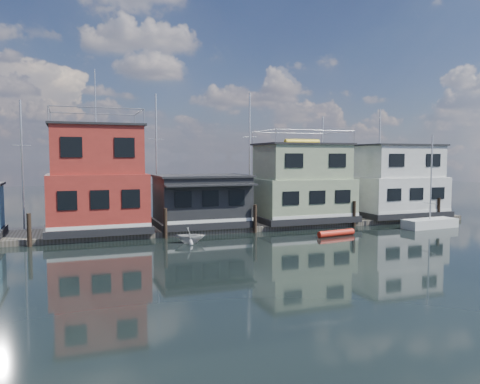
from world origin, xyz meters
name	(u,v)px	position (x,y,z in m)	size (l,w,h in m)	color
ground	(267,260)	(0.00, 0.00, 0.00)	(160.00, 160.00, 0.00)	black
dock	(208,227)	(0.00, 12.00, 0.20)	(48.00, 5.00, 0.40)	#595147
houseboat_red	(97,181)	(-8.50, 12.00, 4.10)	(7.40, 5.90, 11.86)	black
houseboat_dark	(202,200)	(-0.50, 11.98, 2.42)	(7.40, 6.10, 4.06)	black
houseboat_green	(302,184)	(8.50, 12.00, 3.55)	(8.40, 5.90, 7.03)	black
houseboat_white	(396,182)	(18.50, 12.00, 3.54)	(8.40, 5.90, 6.66)	black
pilings	(214,221)	(-0.33, 9.20, 1.10)	(42.28, 0.28, 2.20)	#2D2116
background_masts	(237,161)	(4.76, 18.00, 5.55)	(36.40, 0.16, 12.00)	silver
red_kayak	(336,233)	(8.10, 5.71, 0.23)	(0.47, 0.47, 3.20)	red
dinghy_white	(190,235)	(-2.80, 6.77, 0.55)	(1.79, 2.07, 1.09)	beige
day_sailer	(430,223)	(17.63, 6.58, 0.44)	(4.96, 1.99, 7.65)	silver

